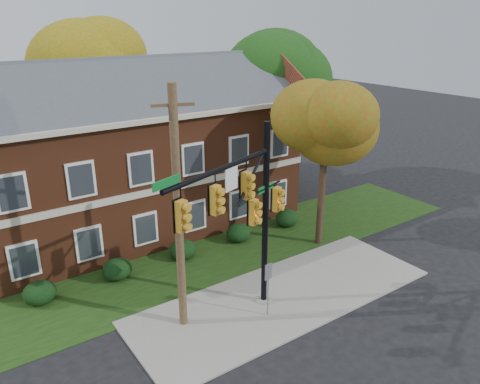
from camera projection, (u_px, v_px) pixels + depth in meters
ground at (299, 307)px, 20.08m from camera, size 120.00×120.00×0.00m
sidewalk at (284, 296)px, 20.83m from camera, size 14.00×5.00×0.08m
grass_strip at (223, 253)px, 24.68m from camera, size 30.00×6.00×0.04m
apartment_building at (135, 144)px, 26.43m from camera, size 18.80×8.80×9.74m
hedge_far_left at (39, 293)px, 20.21m from camera, size 1.40×1.26×1.05m
hedge_left at (117, 269)px, 22.09m from camera, size 1.40×1.26×1.05m
hedge_center at (183, 250)px, 23.96m from camera, size 1.40×1.26×1.05m
hedge_right at (239, 233)px, 25.84m from camera, size 1.40×1.26×1.05m
hedge_far_right at (287, 218)px, 27.72m from camera, size 1.40×1.26×1.05m
tree_near_right at (331, 124)px, 23.52m from camera, size 4.50×4.25×8.58m
tree_right_rear at (281, 73)px, 32.07m from camera, size 6.30×5.95×10.62m
tree_far_rear at (103, 62)px, 31.82m from camera, size 6.84×6.46×11.52m
traffic_signal at (245, 207)px, 17.62m from camera, size 6.83×2.56×8.01m
utility_pole at (178, 213)px, 17.28m from camera, size 1.45×0.61×9.65m
sign_post at (268, 281)px, 18.90m from camera, size 0.36×0.08×2.47m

